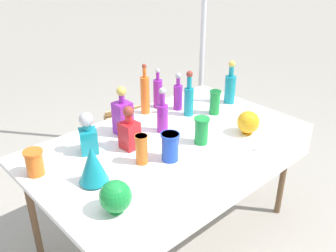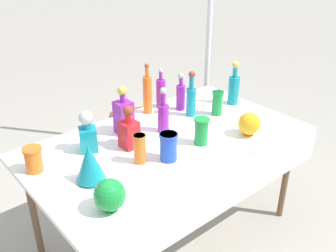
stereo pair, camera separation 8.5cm
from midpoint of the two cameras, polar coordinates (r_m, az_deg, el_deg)
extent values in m
plane|color=#A0998C|center=(2.80, 0.91, -15.89)|extent=(40.00, 40.00, 0.00)
cube|color=white|center=(2.35, 1.04, -2.50)|extent=(1.75, 1.01, 0.03)
cube|color=white|center=(2.12, 10.28, -10.04)|extent=(1.75, 0.01, 0.23)
cylinder|color=brown|center=(2.86, 18.37, -7.11)|extent=(0.04, 0.04, 0.73)
cylinder|color=brown|center=(2.54, -18.96, -11.98)|extent=(0.04, 0.04, 0.73)
cylinder|color=brown|center=(3.26, 6.52, -1.26)|extent=(0.04, 0.04, 0.73)
cylinder|color=purple|center=(2.73, 2.85, 4.33)|extent=(0.07, 0.07, 0.18)
cylinder|color=purple|center=(2.68, 2.91, 6.76)|extent=(0.03, 0.03, 0.06)
sphere|color=#B2B2B7|center=(2.67, 2.93, 7.64)|extent=(0.04, 0.04, 0.04)
cylinder|color=purple|center=(2.41, 0.30, 1.17)|extent=(0.07, 0.07, 0.18)
cylinder|color=purple|center=(2.36, 0.30, 4.12)|extent=(0.03, 0.03, 0.09)
sphere|color=#B2B2B7|center=(2.33, 0.31, 5.38)|extent=(0.04, 0.04, 0.04)
cylinder|color=teal|center=(2.63, 4.46, 3.62)|extent=(0.07, 0.07, 0.20)
cylinder|color=teal|center=(2.58, 4.58, 6.59)|extent=(0.03, 0.03, 0.09)
sphere|color=maroon|center=(2.56, 4.63, 7.84)|extent=(0.05, 0.05, 0.05)
cylinder|color=teal|center=(2.87, 10.80, 5.32)|extent=(0.08, 0.08, 0.21)
cylinder|color=teal|center=(2.82, 11.06, 8.06)|extent=(0.04, 0.04, 0.08)
sphere|color=gold|center=(2.80, 11.16, 9.13)|extent=(0.05, 0.05, 0.05)
cylinder|color=orange|center=(2.66, -2.21, 4.71)|extent=(0.06, 0.06, 0.27)
cylinder|color=orange|center=(2.60, -2.28, 8.20)|extent=(0.03, 0.03, 0.07)
sphere|color=maroon|center=(2.58, -2.30, 9.16)|extent=(0.03, 0.03, 0.03)
cylinder|color=purple|center=(2.76, -0.20, 4.97)|extent=(0.07, 0.07, 0.21)
cylinder|color=purple|center=(2.71, -0.21, 7.63)|extent=(0.03, 0.03, 0.06)
sphere|color=#B2B2B7|center=(2.70, -0.21, 8.44)|extent=(0.03, 0.03, 0.03)
cube|color=red|center=(2.24, -4.85, -1.31)|extent=(0.11, 0.11, 0.17)
cylinder|color=red|center=(2.19, -4.97, 1.22)|extent=(0.05, 0.05, 0.05)
sphere|color=maroon|center=(2.17, -5.01, 2.31)|extent=(0.07, 0.07, 0.07)
cube|color=teal|center=(2.24, -11.00, -2.04)|extent=(0.13, 0.13, 0.15)
cylinder|color=teal|center=(2.20, -11.21, 0.11)|extent=(0.05, 0.05, 0.04)
sphere|color=#B2B2B7|center=(2.18, -11.32, 1.20)|extent=(0.08, 0.08, 0.08)
cube|color=purple|center=(2.40, -5.75, 1.30)|extent=(0.10, 0.10, 0.21)
cylinder|color=purple|center=(2.34, -5.90, 4.30)|extent=(0.04, 0.04, 0.06)
sphere|color=gold|center=(2.33, -5.96, 5.38)|extent=(0.06, 0.06, 0.06)
cylinder|color=#198C38|center=(2.28, 6.17, -0.83)|extent=(0.08, 0.08, 0.17)
cylinder|color=#198C38|center=(2.24, 6.27, 0.93)|extent=(0.10, 0.10, 0.01)
cylinder|color=blue|center=(2.11, 1.23, -3.21)|extent=(0.10, 0.10, 0.17)
cylinder|color=blue|center=(2.07, 1.25, -1.37)|extent=(0.11, 0.11, 0.01)
cylinder|color=orange|center=(2.08, -3.15, -3.51)|extent=(0.07, 0.07, 0.17)
cylinder|color=orange|center=(2.04, -3.21, -1.56)|extent=(0.07, 0.07, 0.01)
cylinder|color=orange|center=(2.13, -18.73, -4.88)|extent=(0.09, 0.09, 0.14)
cylinder|color=orange|center=(2.09, -18.99, -3.36)|extent=(0.11, 0.11, 0.01)
cylinder|color=#198C38|center=(2.67, 8.43, 3.45)|extent=(0.07, 0.07, 0.17)
cylinder|color=#198C38|center=(2.64, 8.55, 5.06)|extent=(0.08, 0.08, 0.01)
cylinder|color=teal|center=(2.01, -10.38, -8.03)|extent=(0.09, 0.09, 0.01)
cone|color=teal|center=(1.95, -10.63, -5.49)|extent=(0.16, 0.16, 0.20)
cylinder|color=orange|center=(2.47, 13.10, -1.26)|extent=(0.07, 0.07, 0.01)
sphere|color=orange|center=(2.43, 13.29, 0.34)|extent=(0.15, 0.15, 0.15)
cylinder|color=#198C38|center=(1.81, -7.32, -12.41)|extent=(0.07, 0.07, 0.01)
sphere|color=#198C38|center=(1.76, -7.47, -10.38)|extent=(0.15, 0.15, 0.15)
cube|color=white|center=(2.28, 14.62, -3.46)|extent=(0.05, 0.02, 0.04)
cube|color=tan|center=(3.63, -4.04, -1.38)|extent=(0.51, 0.50, 0.36)
cube|color=tan|center=(3.62, -5.29, 2.36)|extent=(0.38, 0.17, 0.09)
cylinder|color=silver|center=(3.28, 7.25, 17.92)|extent=(0.04, 0.04, 2.79)
cylinder|color=#333338|center=(3.75, 6.04, -3.23)|extent=(0.18, 0.18, 0.04)
camera|label=1|loc=(0.04, -88.93, 0.55)|focal=40.00mm
camera|label=2|loc=(0.04, 91.07, -0.55)|focal=40.00mm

